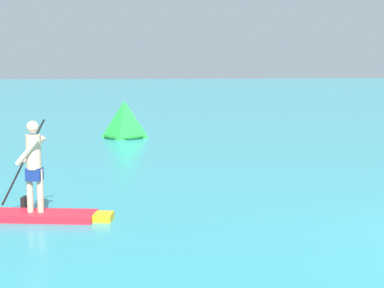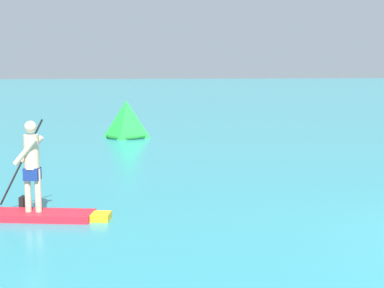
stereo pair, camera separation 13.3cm
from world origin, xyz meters
name	(u,v)px [view 1 (the left image)]	position (x,y,z in m)	size (l,w,h in m)	color
paddleboarder_near_left	(26,200)	(-7.41, 3.51, 0.34)	(3.13, 1.30, 1.76)	red
race_marker_buoy	(125,121)	(-4.38, 15.37, 0.67)	(1.79, 1.79, 1.48)	green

